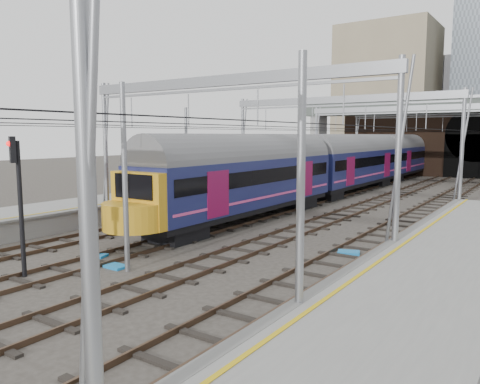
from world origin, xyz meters
The scene contains 12 objects.
ground centered at (0.00, 0.00, 0.00)m, with size 160.00×160.00×0.00m, color #38332D.
platform_right centered at (10.18, -1.50, 0.55)m, with size 4.32×47.00×1.12m.
tracks centered at (0.00, 15.00, 0.02)m, with size 14.40×80.00×0.22m.
overhead_line centered at (0.00, 21.49, 6.57)m, with size 16.80×80.00×8.00m.
retaining_wall centered at (1.40, 51.93, 4.33)m, with size 28.00×2.75×9.00m.
overbridge centered at (0.00, 46.00, 7.27)m, with size 28.00×3.00×9.25m.
train_main centered at (-2.00, 39.63, 2.65)m, with size 3.06×70.70×5.18m.
train_second centered at (-6.00, 32.46, 2.40)m, with size 2.65×45.99×4.61m.
signal_near_left centered at (-2.58, -0.63, 3.17)m, with size 0.40×0.47×5.06m.
equip_cover_a centered at (-2.70, 2.71, 0.05)m, with size 0.86×0.60×0.10m, color #1A7DC8.
equip_cover_b centered at (-0.72, 2.07, 0.05)m, with size 0.85×0.60×0.10m, color #1A7DC8.
equip_cover_c centered at (5.93, 9.20, 0.05)m, with size 0.92×0.65×0.11m, color #1A7DC8.
Camera 1 is at (13.12, -9.79, 5.10)m, focal length 35.00 mm.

